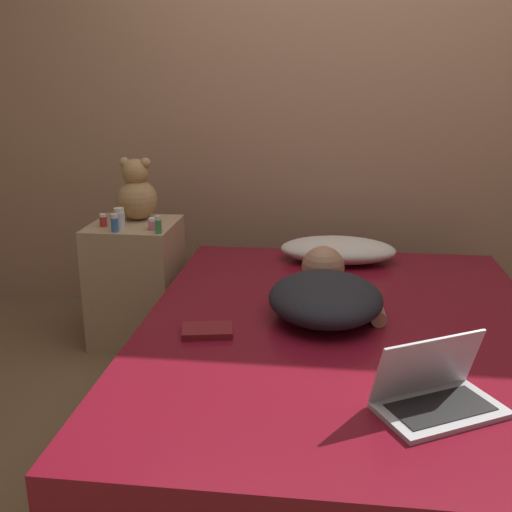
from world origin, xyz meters
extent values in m
plane|color=brown|center=(0.00, 0.00, 0.00)|extent=(12.00, 12.00, 0.00)
cube|color=tan|center=(0.00, 1.28, 1.30)|extent=(8.00, 0.06, 2.60)
cube|color=#4C331E|center=(0.00, 0.00, 0.11)|extent=(1.57, 2.01, 0.23)
cube|color=maroon|center=(0.00, 0.00, 0.34)|extent=(1.54, 1.97, 0.22)
cube|color=tan|center=(-1.06, 0.74, 0.31)|extent=(0.42, 0.43, 0.63)
ellipsoid|color=beige|center=(-0.02, 0.79, 0.51)|extent=(0.57, 0.33, 0.12)
ellipsoid|color=black|center=(-0.08, 0.06, 0.53)|extent=(0.46, 0.52, 0.16)
sphere|color=#A87556|center=(-0.09, 0.40, 0.54)|extent=(0.19, 0.19, 0.19)
cylinder|color=#A87556|center=(0.12, 0.10, 0.48)|extent=(0.07, 0.23, 0.06)
cube|color=silver|center=(0.25, -0.58, 0.46)|extent=(0.40, 0.34, 0.02)
cube|color=black|center=(0.25, -0.58, 0.47)|extent=(0.32, 0.26, 0.00)
cube|color=silver|center=(0.22, -0.52, 0.56)|extent=(0.33, 0.22, 0.19)
cube|color=black|center=(0.22, -0.52, 0.56)|extent=(0.29, 0.20, 0.17)
sphere|color=tan|center=(-1.06, 0.83, 0.73)|extent=(0.21, 0.21, 0.21)
sphere|color=tan|center=(-1.06, 0.83, 0.87)|extent=(0.14, 0.14, 0.14)
sphere|color=tan|center=(-1.11, 0.83, 0.92)|extent=(0.05, 0.05, 0.05)
sphere|color=tan|center=(-1.00, 0.83, 0.92)|extent=(0.05, 0.05, 0.05)
cylinder|color=#B72D2D|center=(-1.18, 0.66, 0.65)|extent=(0.04, 0.04, 0.05)
cylinder|color=white|center=(-1.18, 0.66, 0.68)|extent=(0.03, 0.03, 0.01)
cylinder|color=pink|center=(-0.92, 0.63, 0.65)|extent=(0.05, 0.05, 0.04)
cylinder|color=white|center=(-0.92, 0.63, 0.68)|extent=(0.05, 0.05, 0.01)
cylinder|color=silver|center=(-1.09, 0.63, 0.67)|extent=(0.05, 0.05, 0.08)
cylinder|color=white|center=(-1.09, 0.63, 0.72)|extent=(0.05, 0.05, 0.02)
cylinder|color=#3866B2|center=(-1.09, 0.57, 0.66)|extent=(0.03, 0.03, 0.07)
cylinder|color=white|center=(-1.09, 0.57, 0.70)|extent=(0.03, 0.03, 0.02)
cylinder|color=#3D8E4C|center=(-0.87, 0.56, 0.66)|extent=(0.03, 0.03, 0.07)
cylinder|color=white|center=(-0.87, 0.56, 0.70)|extent=(0.03, 0.03, 0.02)
cube|color=maroon|center=(-0.50, -0.14, 0.46)|extent=(0.20, 0.15, 0.02)
camera|label=1|loc=(-0.08, -2.10, 1.36)|focal=42.00mm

